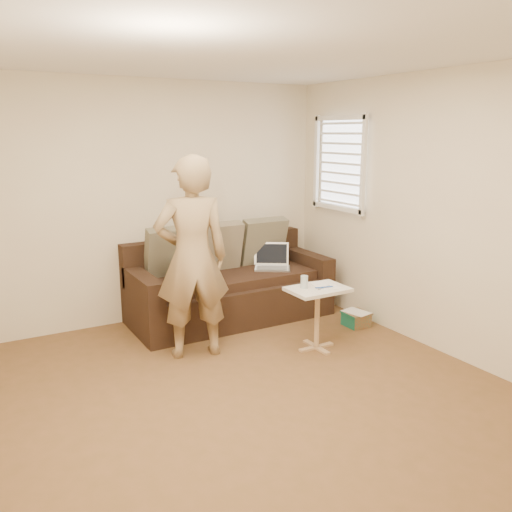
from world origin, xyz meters
The scene contains 17 objects.
floor centered at (0.00, 0.00, 0.00)m, with size 4.50×4.50×0.00m, color brown.
ceiling centered at (0.00, 0.00, 2.60)m, with size 4.50×4.50×0.00m, color white.
wall_back centered at (0.00, 2.25, 1.30)m, with size 4.00×4.00×0.00m, color beige.
wall_right centered at (2.00, 0.00, 1.30)m, with size 4.50×4.50×0.00m, color beige.
window_blinds centered at (1.95, 1.50, 1.70)m, with size 0.12×0.88×1.08m, color white, non-canonical shape.
sofa centered at (0.68, 1.77, 0.42)m, with size 2.20×0.95×0.85m, color black, non-canonical shape.
pillow_left centered at (0.08, 1.99, 0.79)m, with size 0.55×0.14×0.55m, color brown, non-canonical shape.
pillow_mid centered at (0.63, 1.97, 0.79)m, with size 0.55×0.14×0.55m, color #6B644C, non-canonical shape.
pillow_right centered at (1.23, 1.99, 0.79)m, with size 0.55×0.14×0.55m, color brown, non-canonical shape.
laptop_silver centered at (1.19, 1.71, 0.52)m, with size 0.40×0.29×0.27m, color #B7BABC, non-canonical shape.
laptop_white centered at (0.20, 1.70, 0.52)m, with size 0.31×0.23×0.23m, color white, non-canonical shape.
person centered at (-0.07, 1.05, 0.93)m, with size 0.68×0.46×1.87m, color #938050.
side_table centered at (1.01, 0.59, 0.31)m, with size 0.56×0.39×0.61m, color silver, non-canonical shape.
drinking_glass centered at (0.89, 0.64, 0.67)m, with size 0.07×0.07×0.12m, color silver, non-canonical shape.
scissors centered at (1.05, 0.55, 0.62)m, with size 0.18×0.10×0.02m, color silver, non-canonical shape.
paper_on_table centered at (1.11, 0.63, 0.61)m, with size 0.21×0.30×0.00m, color white, non-canonical shape.
striped_box centered at (1.75, 0.88, 0.08)m, with size 0.25×0.25×0.16m, color #C2421D, non-canonical shape.
Camera 1 is at (-1.91, -3.34, 2.04)m, focal length 37.56 mm.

